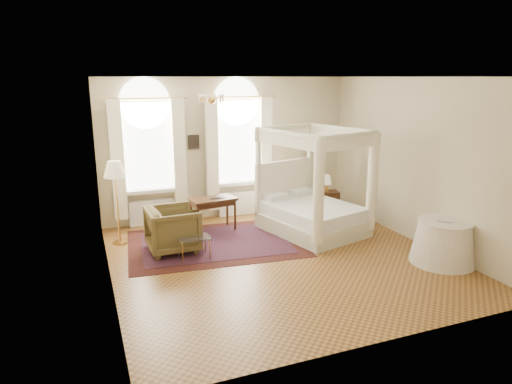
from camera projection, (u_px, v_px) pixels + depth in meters
ground at (279, 259)px, 8.52m from camera, size 6.00×6.00×0.00m
room_walls at (281, 154)px, 8.03m from camera, size 6.00×6.00×6.00m
window_left at (149, 161)px, 10.08m from camera, size 1.62×0.27×3.29m
window_right at (238, 155)px, 10.82m from camera, size 1.62×0.27×3.29m
chandelier at (212, 98)px, 8.57m from camera, size 0.51×0.45×0.50m
wall_pictures at (232, 138)px, 10.77m from camera, size 2.54×0.03×0.39m
canopy_bed at (313, 209)px, 9.86m from camera, size 2.15×2.43×2.25m
nightstand at (329, 203)px, 11.19m from camera, size 0.48×0.45×0.59m
nightstand_lamp at (326, 181)px, 11.06m from camera, size 0.27×0.27×0.40m
writing_desk at (213, 203)px, 9.93m from camera, size 1.04×0.64×0.74m
laptop at (216, 197)px, 9.94m from camera, size 0.37×0.27×0.03m
stool at (186, 212)px, 10.02m from camera, size 0.54×0.54×0.49m
armchair at (173, 229)px, 8.81m from camera, size 0.99×0.97×0.88m
coffee_table at (194, 239)px, 8.49m from camera, size 0.60×0.42×0.40m
floor_lamp at (115, 174)px, 8.96m from camera, size 0.44×0.44×1.70m
oriental_rug at (215, 243)px, 9.30m from camera, size 3.68×2.81×0.01m
side_table at (443, 242)px, 8.26m from camera, size 1.16×1.16×0.79m
book at (445, 222)px, 8.08m from camera, size 0.33×0.35×0.03m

